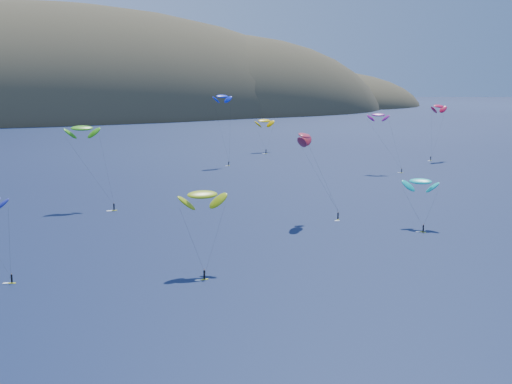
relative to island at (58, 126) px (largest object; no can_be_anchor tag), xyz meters
name	(u,v)px	position (x,y,z in m)	size (l,w,h in m)	color
island	(58,126)	(0.00, 0.00, 0.00)	(730.00, 300.00, 210.00)	#3D3526
kitesurfer_2	(202,195)	(-64.52, -504.48, 24.18)	(8.89, 9.93, 15.91)	#F9FC1C
kitesurfer_3	(82,128)	(-70.69, -433.89, 31.32)	(10.35, 13.11, 23.13)	#F9FC1C
kitesurfer_4	(222,96)	(-4.00, -370.65, 36.69)	(9.01, 8.67, 28.32)	#F9FC1C
kitesurfer_5	(421,181)	(-6.03, -492.53, 21.04)	(8.50, 11.33, 12.58)	#F9FC1C
kitesurfer_6	(378,115)	(38.49, -412.39, 30.82)	(9.75, 12.00, 22.24)	#F9FC1C
kitesurfer_8	(439,106)	(81.71, -392.89, 32.14)	(11.52, 7.09, 23.96)	#F9FC1C
kitesurfer_9	(304,136)	(-26.43, -474.11, 30.90)	(11.56, 10.53, 22.64)	#F9FC1C
kitesurfer_11	(264,121)	(30.86, -336.42, 24.31)	(10.22, 12.98, 16.31)	#F9FC1C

